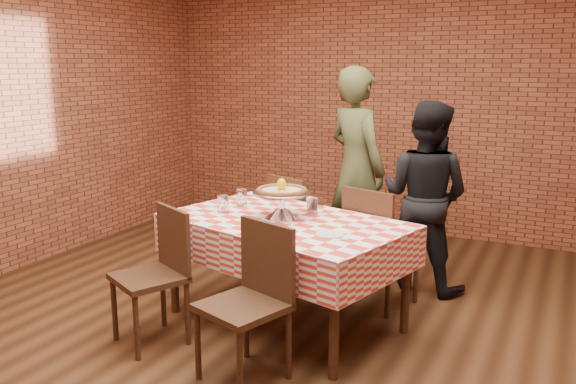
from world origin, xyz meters
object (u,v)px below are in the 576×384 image
at_px(water_glass_left, 223,204).
at_px(chair_near_left, 149,278).
at_px(condiment_caddy, 315,205).
at_px(diner_black, 425,196).
at_px(table, 285,272).
at_px(diner_olive, 357,168).
at_px(chair_far_right, 382,246).
at_px(pizza_stand, 282,205).
at_px(water_glass_right, 242,198).
at_px(chair_far_left, 303,227).
at_px(chair_near_right, 243,306).
at_px(pizza, 282,191).

relative_size(water_glass_left, chair_near_left, 0.14).
xyz_separation_m(condiment_caddy, diner_black, (0.59, 0.87, -0.06)).
bearing_deg(chair_near_left, diner_black, 78.75).
bearing_deg(table, diner_black, 57.56).
distance_m(water_glass_left, diner_olive, 1.50).
distance_m(chair_far_right, diner_olive, 1.01).
bearing_deg(chair_near_left, pizza_stand, 75.29).
bearing_deg(water_glass_right, chair_far_right, 22.23).
distance_m(chair_near_left, chair_far_left, 1.57).
height_order(diner_olive, diner_black, diner_olive).
bearing_deg(diner_olive, water_glass_right, 98.39).
xyz_separation_m(water_glass_left, water_glass_right, (0.01, 0.24, 0.00)).
xyz_separation_m(pizza_stand, water_glass_right, (-0.43, 0.18, -0.03)).
bearing_deg(chair_near_right, water_glass_right, 138.90).
xyz_separation_m(chair_near_left, diner_black, (1.36, 1.79, 0.32)).
xyz_separation_m(pizza, water_glass_left, (-0.44, -0.06, -0.13)).
xyz_separation_m(pizza_stand, chair_far_right, (0.55, 0.59, -0.39)).
xyz_separation_m(chair_near_right, diner_olive, (-0.11, 2.20, 0.44)).
bearing_deg(diner_olive, chair_far_right, 153.83).
bearing_deg(chair_far_right, diner_olive, -40.40).
xyz_separation_m(table, pizza_stand, (-0.04, 0.03, 0.48)).
relative_size(chair_far_left, chair_far_right, 0.98).
relative_size(water_glass_right, diner_olive, 0.07).
relative_size(water_glass_left, chair_far_left, 0.14).
bearing_deg(pizza, table, -37.26).
xyz_separation_m(pizza_stand, diner_olive, (0.06, 1.35, 0.05)).
xyz_separation_m(pizza_stand, water_glass_left, (-0.44, -0.06, -0.03)).
bearing_deg(diner_olive, table, 120.45).
relative_size(condiment_caddy, chair_far_right, 0.14).
xyz_separation_m(condiment_caddy, chair_near_right, (0.01, -1.05, -0.37)).
relative_size(water_glass_left, chair_near_right, 0.14).
distance_m(chair_near_left, diner_black, 2.27).
bearing_deg(water_glass_right, diner_olive, 67.09).
bearing_deg(chair_near_right, condiment_caddy, 109.15).
xyz_separation_m(water_glass_left, diner_black, (1.19, 1.14, -0.06)).
bearing_deg(pizza_stand, pizza, 0.00).
xyz_separation_m(table, chair_far_left, (-0.25, 0.84, 0.08)).
relative_size(pizza_stand, chair_near_right, 0.45).
xyz_separation_m(pizza_stand, pizza, (0.00, 0.00, 0.10)).
bearing_deg(chair_far_right, pizza, 63.80).
distance_m(chair_near_right, diner_black, 2.03).
distance_m(table, chair_far_right, 0.81).
height_order(water_glass_left, chair_near_left, chair_near_left).
height_order(table, chair_near_right, chair_near_right).
bearing_deg(condiment_caddy, water_glass_left, -144.69).
xyz_separation_m(pizza_stand, chair_near_left, (-0.61, -0.71, -0.40)).
height_order(condiment_caddy, chair_near_left, chair_near_left).
relative_size(chair_near_right, diner_black, 0.60).
distance_m(water_glass_right, diner_black, 1.48).
relative_size(pizza, chair_near_right, 0.39).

